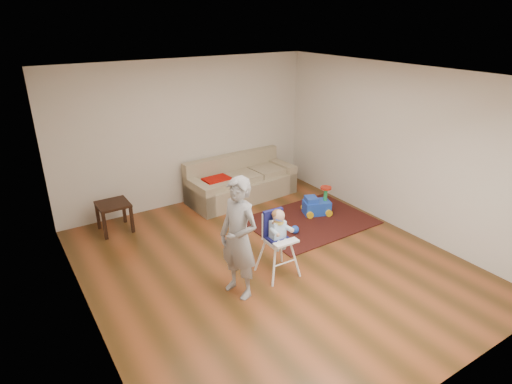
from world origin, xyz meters
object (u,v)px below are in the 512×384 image
side_table (115,217)px  ride_on_toy (317,201)px  sofa (242,179)px  adult (239,238)px  high_chair (278,244)px  toy_ball (295,230)px

side_table → ride_on_toy: (3.27, -1.36, 0.02)m
sofa → adult: size_ratio=1.35×
side_table → sofa: bearing=0.6°
high_chair → ride_on_toy: bearing=36.4°
sofa → ride_on_toy: (0.76, -1.38, -0.14)m
ride_on_toy → toy_ball: (-0.80, -0.40, -0.19)m
sofa → side_table: bearing=176.6°
high_chair → adult: (-0.68, -0.10, 0.33)m
sofa → high_chair: size_ratio=2.19×
adult → high_chair: bearing=83.0°
ride_on_toy → toy_ball: 0.91m
toy_ball → adult: (-1.60, -0.89, 0.72)m
high_chair → toy_ball: bearing=42.5°
ride_on_toy → adult: 2.77m
sofa → adult: bearing=-125.4°
toy_ball → adult: adult is taller
ride_on_toy → adult: (-2.40, -1.28, 0.54)m
high_chair → adult: adult is taller
ride_on_toy → side_table: bearing=177.6°
sofa → side_table: 2.51m
adult → sofa: bearing=133.4°
side_table → ride_on_toy: bearing=-22.5°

